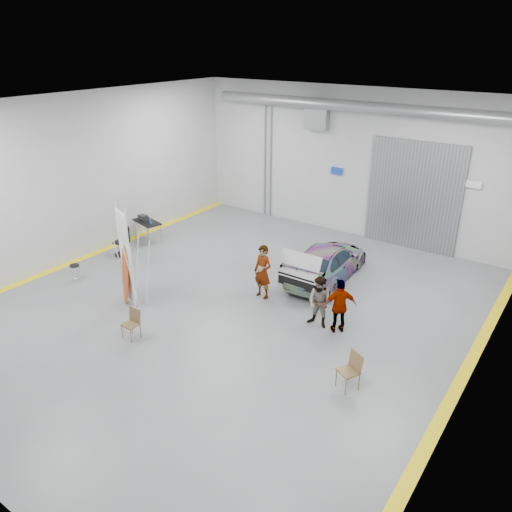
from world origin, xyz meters
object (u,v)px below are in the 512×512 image
Objects in this scene: person_b at (320,302)px; folding_chair_near at (132,330)px; folding_chair_far at (348,378)px; person_a at (263,272)px; person_c at (340,306)px; work_table at (146,221)px; surfboard_display at (127,266)px; office_chair at (123,243)px; shop_stool at (76,274)px; sedan_car at (327,262)px.

folding_chair_near is (-3.95, -3.56, -0.51)m from person_b.
person_a is at bearing 176.10° from folding_chair_far.
person_c is 1.90× the size of folding_chair_near.
person_c is 1.13× the size of work_table.
surfboard_display is at bearing -48.97° from work_table.
person_a is at bearing 67.58° from folding_chair_near.
person_b is 1.42× the size of office_chair.
person_c is 6.50m from surfboard_display.
work_table is at bearing 167.88° from person_b.
person_a reaches higher than shop_stool.
surfboard_display reaches higher than person_a.
shop_stool is at bearing -158.44° from surfboard_display.
folding_chair_far is (5.86, 1.49, 0.02)m from folding_chair_near.
surfboard_display is 7.44m from folding_chair_far.
person_a reaches higher than office_chair.
office_chair is at bearing 177.72° from person_b.
sedan_car is 2.63m from person_a.
sedan_car is at bearing 72.08° from person_a.
folding_chair_near is at bearing -46.83° from work_table.
surfboard_display reaches higher than work_table.
person_b reaches higher than folding_chair_near.
person_a is at bearing 166.58° from person_b.
folding_chair_far reaches higher than shop_stool.
person_c is 9.74m from work_table.
person_c reaches higher than person_b.
sedan_car is 5.95m from folding_chair_far.
person_b is 2.85m from folding_chair_far.
surfboard_display reaches higher than person_c.
surfboard_display is at bearing -48.73° from office_chair.
person_c is 1.74× the size of folding_chair_far.
folding_chair_far is 10.04m from shop_stool.
sedan_car is 3.22m from person_b.
sedan_car reaches higher than office_chair.
work_table is (-6.66, 1.29, -0.06)m from person_a.
shop_stool is (-8.72, -2.37, -0.49)m from person_c.
sedan_car is at bearing 113.48° from person_b.
work_table is at bearing 132.26° from folding_chair_near.
sedan_car is 6.48× the size of shop_stool.
person_a is 1.09× the size of person_c.
person_a is at bearing -50.31° from person_c.
shop_stool is 2.58m from office_chair.
surfboard_display is 2.25m from folding_chair_near.
shop_stool is (-10.04, -0.22, 0.03)m from folding_chair_far.
person_b reaches higher than folding_chair_far.
sedan_car is 4.89× the size of folding_chair_near.
office_chair is at bearing -42.55° from person_c.
folding_chair_near is 0.92× the size of folding_chair_far.
folding_chair_far is at bearing -19.63° from work_table.
folding_chair_near is 7.40m from work_table.
person_a is at bearing 62.23° from surfboard_display.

